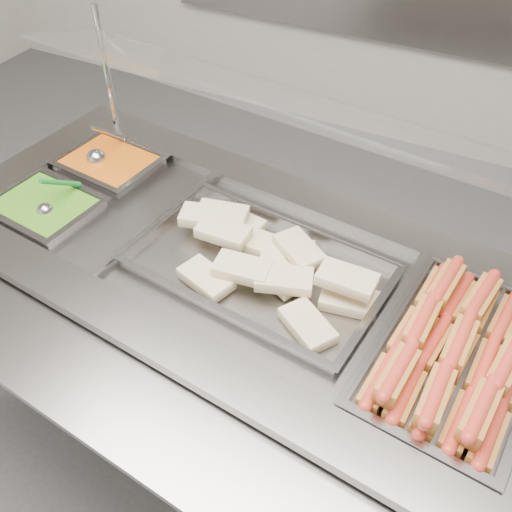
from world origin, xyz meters
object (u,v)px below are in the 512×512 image
at_px(pan_hotdogs, 454,364).
at_px(ladle, 97,157).
at_px(steam_counter, 244,353).
at_px(sneeze_guard, 286,106).
at_px(pan_wraps, 259,270).
at_px(serving_spoon, 48,206).

bearing_deg(pan_hotdogs, ladle, 168.17).
xyz_separation_m(steam_counter, sneeze_guard, (0.02, 0.20, 0.76)).
distance_m(pan_wraps, serving_spoon, 0.64).
distance_m(ladle, serving_spoon, 0.27).
bearing_deg(sneeze_guard, steam_counter, -96.13).
xyz_separation_m(pan_wraps, ladle, (-0.68, 0.19, 0.03)).
relative_size(steam_counter, ladle, 10.40).
relative_size(steam_counter, serving_spoon, 10.98).
bearing_deg(sneeze_guard, serving_spoon, -155.21).
bearing_deg(pan_wraps, serving_spoon, -173.62).
distance_m(pan_hotdogs, serving_spoon, 1.16).
xyz_separation_m(pan_hotdogs, pan_wraps, (-0.52, 0.06, 0.01)).
bearing_deg(ladle, steam_counter, -16.93).
bearing_deg(steam_counter, ladle, 163.07).
distance_m(steam_counter, serving_spoon, 0.73).
height_order(steam_counter, pan_hotdogs, pan_hotdogs).
relative_size(sneeze_guard, serving_spoon, 9.37).
bearing_deg(sneeze_guard, pan_hotdogs, -25.41).
distance_m(pan_hotdogs, pan_wraps, 0.53).
distance_m(pan_wraps, ladle, 0.70).
xyz_separation_m(sneeze_guard, pan_wraps, (0.03, -0.21, -0.36)).
height_order(pan_hotdogs, ladle, ladle).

